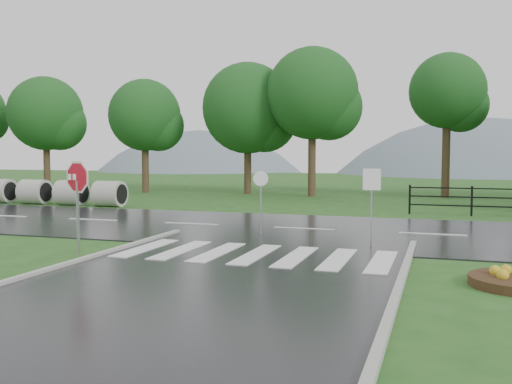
% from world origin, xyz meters
% --- Properties ---
extents(ground, '(120.00, 120.00, 0.00)m').
position_xyz_m(ground, '(0.00, 0.00, 0.00)').
color(ground, '#22511B').
rests_on(ground, ground).
extents(main_road, '(90.00, 8.00, 0.04)m').
position_xyz_m(main_road, '(0.00, 10.00, 0.00)').
color(main_road, black).
rests_on(main_road, ground).
extents(crosswalk, '(6.50, 2.80, 0.02)m').
position_xyz_m(crosswalk, '(0.00, 5.00, 0.06)').
color(crosswalk, silver).
rests_on(crosswalk, ground).
extents(hills, '(102.00, 48.00, 48.00)m').
position_xyz_m(hills, '(3.49, 65.00, -15.54)').
color(hills, slate).
rests_on(hills, ground).
extents(treeline, '(83.20, 5.20, 10.00)m').
position_xyz_m(treeline, '(1.00, 24.00, 0.00)').
color(treeline, '#154418').
rests_on(treeline, ground).
extents(culvert_pipes, '(9.70, 1.20, 1.20)m').
position_xyz_m(culvert_pipes, '(-14.67, 15.00, 0.60)').
color(culvert_pipes, '#9E9B93').
rests_on(culvert_pipes, ground).
extents(stop_sign, '(1.07, 0.30, 2.47)m').
position_xyz_m(stop_sign, '(-4.27, 3.92, 1.73)').
color(stop_sign, '#939399').
rests_on(stop_sign, ground).
extents(reg_sign_small, '(0.46, 0.09, 2.10)m').
position_xyz_m(reg_sign_small, '(2.49, 7.26, 1.49)').
color(reg_sign_small, '#939399').
rests_on(reg_sign_small, ground).
extents(reg_sign_round, '(0.45, 0.11, 1.97)m').
position_xyz_m(reg_sign_round, '(-0.95, 8.35, 1.27)').
color(reg_sign_round, '#939399').
rests_on(reg_sign_round, ground).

